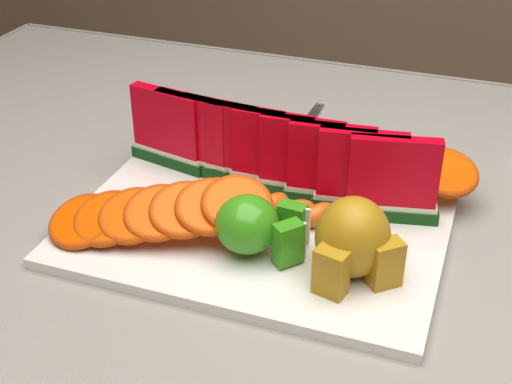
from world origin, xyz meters
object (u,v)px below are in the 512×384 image
at_px(platter, 259,224).
at_px(fork, 301,133).
at_px(apple_cluster, 254,226).
at_px(pear_cluster, 353,241).

height_order(platter, fork, platter).
bearing_deg(platter, apple_cluster, -75.25).
distance_m(platter, apple_cluster, 0.07).
bearing_deg(platter, pear_cluster, -26.86).
height_order(pear_cluster, fork, pear_cluster).
bearing_deg(platter, fork, 95.72).
bearing_deg(apple_cluster, pear_cluster, -0.02).
bearing_deg(apple_cluster, platter, 104.75).
xyz_separation_m(apple_cluster, fork, (-0.04, 0.30, -0.04)).
bearing_deg(fork, platter, -84.28).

